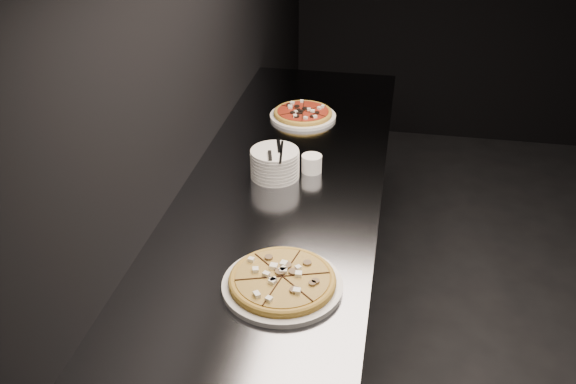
% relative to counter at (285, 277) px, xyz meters
% --- Properties ---
extents(wall_left, '(0.02, 5.00, 2.80)m').
position_rel_counter_xyz_m(wall_left, '(-0.37, 0.00, 0.94)').
color(wall_left, black).
rests_on(wall_left, floor).
extents(counter, '(0.74, 2.44, 0.92)m').
position_rel_counter_xyz_m(counter, '(0.00, 0.00, 0.00)').
color(counter, slate).
rests_on(counter, floor).
extents(pizza_mushroom, '(0.40, 0.40, 0.04)m').
position_rel_counter_xyz_m(pizza_mushroom, '(0.11, -0.62, 0.48)').
color(pizza_mushroom, white).
rests_on(pizza_mushroom, counter).
extents(pizza_tomato, '(0.35, 0.35, 0.03)m').
position_rel_counter_xyz_m(pizza_tomato, '(-0.03, 0.59, 0.48)').
color(pizza_tomato, white).
rests_on(pizza_tomato, counter).
extents(plate_stack, '(0.18, 0.18, 0.11)m').
position_rel_counter_xyz_m(plate_stack, '(-0.04, 0.03, 0.51)').
color(plate_stack, white).
rests_on(plate_stack, counter).
extents(cutlery, '(0.06, 0.20, 0.01)m').
position_rel_counter_xyz_m(cutlery, '(-0.04, 0.02, 0.57)').
color(cutlery, '#BBBEC2').
rests_on(cutlery, plate_stack).
extents(ramekin, '(0.08, 0.08, 0.07)m').
position_rel_counter_xyz_m(ramekin, '(0.09, 0.09, 0.50)').
color(ramekin, white).
rests_on(ramekin, counter).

